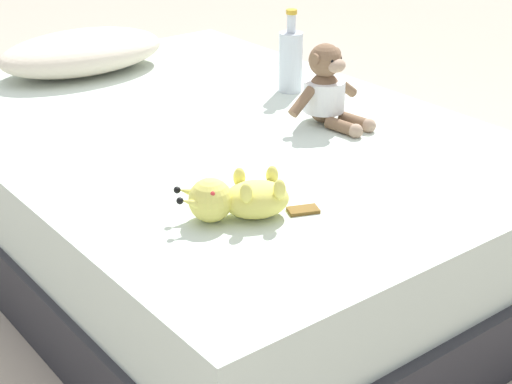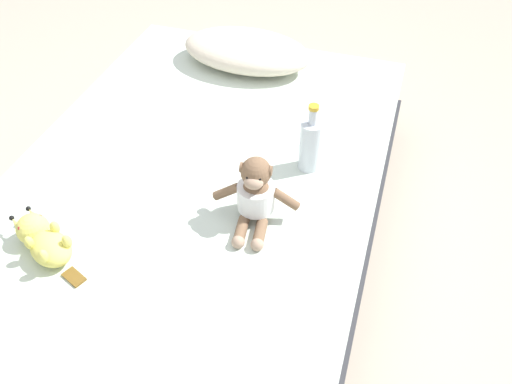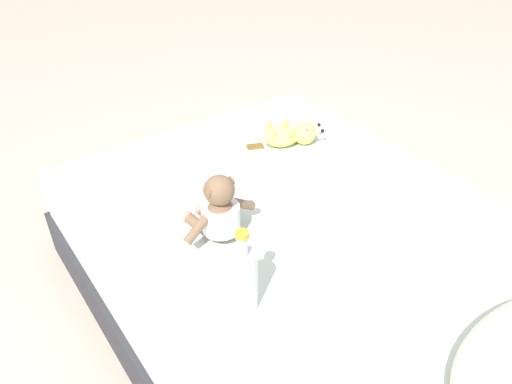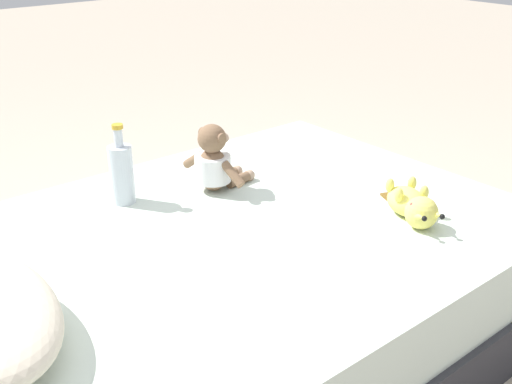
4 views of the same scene
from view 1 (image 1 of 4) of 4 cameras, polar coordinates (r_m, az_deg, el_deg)
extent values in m
plane|color=#B7A893|center=(2.53, -2.88, -4.13)|extent=(16.00, 16.00, 0.00)
cube|color=#2D2D33|center=(2.48, -2.93, -2.08)|extent=(1.33, 1.93, 0.20)
cube|color=silver|center=(2.39, -3.04, 2.37)|extent=(1.29, 1.87, 0.21)
ellipsoid|color=beige|center=(2.89, -12.22, 9.68)|extent=(0.60, 0.36, 0.14)
ellipsoid|color=brown|center=(2.36, 4.84, 6.71)|extent=(0.12, 0.11, 0.15)
cylinder|color=white|center=(2.36, 4.84, 6.82)|extent=(0.14, 0.14, 0.09)
sphere|color=brown|center=(2.32, 4.94, 9.30)|extent=(0.10, 0.10, 0.10)
ellipsoid|color=tan|center=(2.30, 5.71, 8.92)|extent=(0.07, 0.06, 0.04)
sphere|color=black|center=(2.31, 5.97, 9.39)|extent=(0.01, 0.01, 0.01)
sphere|color=black|center=(2.29, 5.39, 9.22)|extent=(0.01, 0.01, 0.01)
cylinder|color=brown|center=(2.36, 5.68, 9.79)|extent=(0.01, 0.03, 0.03)
cylinder|color=brown|center=(2.29, 4.20, 9.37)|extent=(0.01, 0.03, 0.03)
cylinder|color=brown|center=(2.43, 6.33, 7.43)|extent=(0.10, 0.04, 0.08)
cylinder|color=brown|center=(2.29, 3.28, 6.41)|extent=(0.10, 0.04, 0.08)
cylinder|color=brown|center=(2.34, 7.04, 5.00)|extent=(0.05, 0.10, 0.04)
cylinder|color=brown|center=(2.30, 6.11, 4.64)|extent=(0.05, 0.10, 0.04)
sphere|color=tan|center=(2.31, 8.01, 4.69)|extent=(0.04, 0.04, 0.04)
sphere|color=tan|center=(2.27, 7.08, 4.32)|extent=(0.04, 0.04, 0.04)
ellipsoid|color=#EAE066|center=(1.80, 0.00, -0.52)|extent=(0.18, 0.17, 0.08)
sphere|color=#EAE066|center=(1.78, -3.24, -0.57)|extent=(0.10, 0.10, 0.10)
cone|color=#EAE066|center=(1.74, -4.50, -0.79)|extent=(0.07, 0.05, 0.05)
sphere|color=black|center=(1.74, -5.42, -0.63)|extent=(0.02, 0.02, 0.02)
cone|color=#EAE066|center=(1.79, -4.72, -0.01)|extent=(0.07, 0.05, 0.05)
sphere|color=black|center=(1.79, -5.62, 0.14)|extent=(0.02, 0.02, 0.02)
sphere|color=red|center=(1.74, -3.12, -0.18)|extent=(0.02, 0.02, 0.02)
sphere|color=red|center=(1.79, -3.40, 0.63)|extent=(0.02, 0.02, 0.02)
ellipsoid|color=#EAE066|center=(1.74, -0.70, -0.08)|extent=(0.04, 0.04, 0.05)
ellipsoid|color=#EAE066|center=(1.81, -1.19, 1.04)|extent=(0.04, 0.04, 0.05)
ellipsoid|color=#EAE066|center=(1.76, 1.68, 0.19)|extent=(0.04, 0.04, 0.05)
ellipsoid|color=#EAE066|center=(1.82, 1.15, 1.18)|extent=(0.04, 0.04, 0.05)
cube|color=brown|center=(1.84, 3.37, -1.29)|extent=(0.08, 0.06, 0.01)
cylinder|color=silver|center=(2.62, 2.47, 9.19)|extent=(0.08, 0.08, 0.19)
cylinder|color=silver|center=(2.59, 2.52, 11.86)|extent=(0.03, 0.03, 0.06)
cylinder|color=gold|center=(2.58, 2.54, 12.66)|extent=(0.04, 0.04, 0.01)
camera|label=2|loc=(1.99, 43.19, 31.74)|focal=36.20mm
camera|label=3|loc=(3.41, 0.97, 28.47)|focal=33.44mm
camera|label=4|loc=(2.78, -42.79, 20.31)|focal=44.19mm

